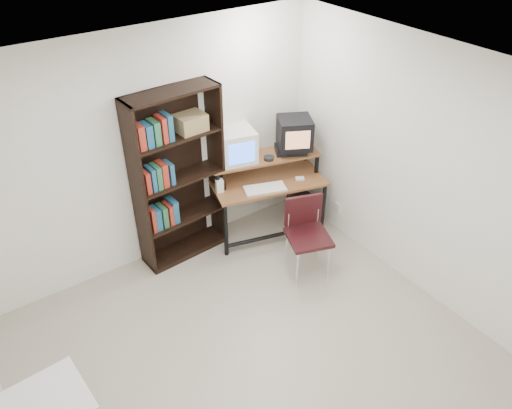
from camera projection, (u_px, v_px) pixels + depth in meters
floor at (260, 364)px, 4.59m from camera, size 4.00×4.00×0.01m
ceiling at (261, 96)px, 3.11m from camera, size 4.00×4.00×0.01m
back_wall at (149, 153)px, 5.19m from camera, size 4.00×0.01×2.60m
right_wall at (429, 178)px, 4.79m from camera, size 0.01×4.00×2.60m
computer_desk at (267, 181)px, 5.88m from camera, size 1.43×0.97×0.98m
crt_monitor at (236, 145)px, 5.63m from camera, size 0.49×0.49×0.38m
vcr at (291, 150)px, 5.87m from camera, size 0.44×0.40×0.08m
crt_tv at (295, 133)px, 5.75m from camera, size 0.50×0.50×0.35m
cd_spindle at (269, 159)px, 5.72m from camera, size 0.13×0.13×0.05m
keyboard at (265, 189)px, 5.67m from camera, size 0.51×0.36×0.03m
mousepad at (301, 180)px, 5.85m from camera, size 0.26×0.24×0.01m
mouse at (300, 179)px, 5.84m from camera, size 0.12×0.10×0.03m
desk_speaker at (220, 186)px, 5.59m from camera, size 0.10×0.09×0.17m
pc_tower at (303, 210)px, 6.25m from camera, size 0.21×0.45×0.42m
school_chair at (306, 228)px, 5.38m from camera, size 0.56×0.56×0.88m
bookshelf at (177, 176)px, 5.37m from camera, size 1.01×0.39×1.99m
wall_outlet at (337, 207)px, 6.13m from camera, size 0.02×0.08×0.12m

